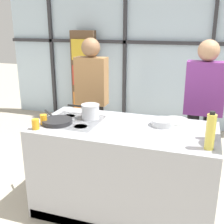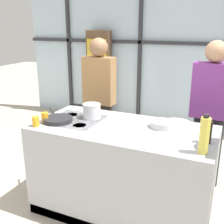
{
  "view_description": "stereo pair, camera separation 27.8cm",
  "coord_description": "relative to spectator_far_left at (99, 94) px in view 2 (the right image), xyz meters",
  "views": [
    {
      "loc": [
        0.68,
        -2.42,
        1.87
      ],
      "look_at": [
        -0.16,
        0.1,
        1.03
      ],
      "focal_mm": 45.0,
      "sensor_mm": 36.0,
      "label": 1
    },
    {
      "loc": [
        0.94,
        -2.32,
        1.87
      ],
      "look_at": [
        -0.16,
        0.1,
        1.03
      ],
      "focal_mm": 45.0,
      "sensor_mm": 36.0,
      "label": 2
    }
  ],
  "objects": [
    {
      "name": "back_window_wall",
      "position": [
        0.7,
        1.85,
        0.43
      ],
      "size": [
        6.4,
        0.1,
        2.8
      ],
      "color": "silver",
      "rests_on": "ground_plane"
    },
    {
      "name": "frying_pan",
      "position": [
        0.05,
        -1.01,
        -0.03
      ],
      "size": [
        0.44,
        0.41,
        0.04
      ],
      "color": "#232326",
      "rests_on": "demo_island"
    },
    {
      "name": "mixing_bowl",
      "position": [
        1.04,
        -0.75,
        -0.02
      ],
      "size": [
        0.22,
        0.22,
        0.06
      ],
      "color": "silver",
      "rests_on": "demo_island"
    },
    {
      "name": "white_plate",
      "position": [
        1.15,
        -0.58,
        -0.05
      ],
      "size": [
        0.27,
        0.27,
        0.01
      ],
      "primitive_type": "cylinder",
      "color": "white",
      "rests_on": "demo_island"
    },
    {
      "name": "spectator_center_left",
      "position": [
        1.4,
        0.0,
        -0.01
      ],
      "size": [
        0.44,
        0.24,
        1.7
      ],
      "rotation": [
        0.0,
        0.0,
        3.14
      ],
      "color": "black",
      "rests_on": "ground_plane"
    },
    {
      "name": "saucepan",
      "position": [
        0.3,
        -0.77,
        0.03
      ],
      "size": [
        0.35,
        0.19,
        0.15
      ],
      "color": "silver",
      "rests_on": "demo_island"
    },
    {
      "name": "pepper_grinder",
      "position": [
        1.47,
        -0.95,
        0.05
      ],
      "size": [
        0.06,
        0.06,
        0.22
      ],
      "color": "#332319",
      "rests_on": "demo_island"
    },
    {
      "name": "juice_glass_far",
      "position": [
        -0.06,
        -1.08,
        -0.0
      ],
      "size": [
        0.07,
        0.07,
        0.1
      ],
      "primitive_type": "cylinder",
      "color": "orange",
      "rests_on": "demo_island"
    },
    {
      "name": "spectator_far_left",
      "position": [
        0.0,
        0.0,
        0.0
      ],
      "size": [
        0.41,
        0.24,
        1.7
      ],
      "rotation": [
        0.0,
        0.0,
        3.14
      ],
      "color": "black",
      "rests_on": "ground_plane"
    },
    {
      "name": "bookshelf",
      "position": [
        -0.85,
        1.67,
        -0.1
      ],
      "size": [
        0.47,
        0.19,
        1.74
      ],
      "color": "brown",
      "rests_on": "ground_plane"
    },
    {
      "name": "ground_plane",
      "position": [
        0.7,
        -0.89,
        -0.98
      ],
      "size": [
        18.0,
        18.0,
        0.0
      ],
      "primitive_type": "plane",
      "color": "#BCB29E"
    },
    {
      "name": "oil_bottle",
      "position": [
        1.46,
        -1.17,
        0.09
      ],
      "size": [
        0.07,
        0.07,
        0.31
      ],
      "color": "#E0CC4C",
      "rests_on": "demo_island"
    },
    {
      "name": "demo_island",
      "position": [
        0.7,
        -0.89,
        -0.52
      ],
      "size": [
        1.73,
        0.85,
        0.93
      ],
      "color": "#A8AAB2",
      "rests_on": "ground_plane"
    },
    {
      "name": "juice_glass_near",
      "position": [
        -0.06,
        -1.22,
        -0.0
      ],
      "size": [
        0.07,
        0.07,
        0.1
      ],
      "primitive_type": "cylinder",
      "color": "orange",
      "rests_on": "demo_island"
    }
  ]
}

